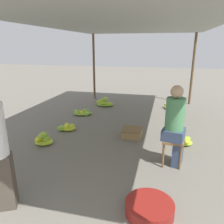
# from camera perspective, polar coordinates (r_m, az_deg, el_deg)

# --- Properties ---
(canopy_post_back_left) EXTENTS (0.08, 0.08, 2.36)m
(canopy_post_back_left) POSITION_cam_1_polar(r_m,az_deg,el_deg) (8.28, -4.74, 11.56)
(canopy_post_back_left) COLOR brown
(canopy_post_back_left) RESTS_ON ground
(canopy_post_back_right) EXTENTS (0.08, 0.08, 2.36)m
(canopy_post_back_right) POSITION_cam_1_polar(r_m,az_deg,el_deg) (7.90, 20.31, 10.34)
(canopy_post_back_right) COLOR brown
(canopy_post_back_right) RESTS_ON ground
(canopy_tarp) EXTENTS (3.87, 6.89, 0.04)m
(canopy_tarp) POSITION_cam_1_polar(r_m,az_deg,el_deg) (4.68, 3.16, 22.19)
(canopy_tarp) COLOR #9EA399
(canopy_tarp) RESTS_ON canopy_post_front_left
(stool) EXTENTS (0.34, 0.34, 0.46)m
(stool) POSITION_cam_1_polar(r_m,az_deg,el_deg) (3.81, 15.50, -8.17)
(stool) COLOR brown
(stool) RESTS_ON ground
(vendor_seated) EXTENTS (0.40, 0.40, 1.36)m
(vendor_seated) POSITION_cam_1_polar(r_m,az_deg,el_deg) (3.68, 16.24, -3.23)
(vendor_seated) COLOR #384766
(vendor_seated) RESTS_ON ground
(basin_black) EXTENTS (0.59, 0.59, 0.15)m
(basin_black) POSITION_cam_1_polar(r_m,az_deg,el_deg) (2.90, 9.77, -23.51)
(basin_black) COLOR maroon
(basin_black) RESTS_ON ground
(banana_pile_left_0) EXTENTS (0.37, 0.45, 0.26)m
(banana_pile_left_0) POSITION_cam_1_polar(r_m,az_deg,el_deg) (4.73, -17.47, -6.77)
(banana_pile_left_0) COLOR yellow
(banana_pile_left_0) RESTS_ON ground
(banana_pile_left_1) EXTENTS (0.43, 0.40, 0.16)m
(banana_pile_left_1) POSITION_cam_1_polar(r_m,az_deg,el_deg) (5.36, -11.52, -3.95)
(banana_pile_left_1) COLOR #81B835
(banana_pile_left_1) RESTS_ON ground
(banana_pile_left_2) EXTENTS (0.63, 0.46, 0.16)m
(banana_pile_left_2) POSITION_cam_1_polar(r_m,az_deg,el_deg) (6.47, -7.70, -0.16)
(banana_pile_left_2) COLOR #79B536
(banana_pile_left_2) RESTS_ON ground
(banana_pile_left_3) EXTENTS (0.64, 0.51, 0.28)m
(banana_pile_left_3) POSITION_cam_1_polar(r_m,az_deg,el_deg) (7.36, -1.92, 2.38)
(banana_pile_left_3) COLOR #9DC330
(banana_pile_left_3) RESTS_ON ground
(banana_pile_right_0) EXTENTS (0.49, 0.57, 0.21)m
(banana_pile_right_0) POSITION_cam_1_polar(r_m,az_deg,el_deg) (7.20, 15.30, 1.34)
(banana_pile_right_0) COLOR #BACF2B
(banana_pile_right_0) RESTS_ON ground
(banana_pile_right_1) EXTENTS (0.46, 0.52, 0.33)m
(banana_pile_right_1) POSITION_cam_1_polar(r_m,az_deg,el_deg) (4.76, 17.69, -6.77)
(banana_pile_right_1) COLOR #A9C82E
(banana_pile_right_1) RESTS_ON ground
(crate_near) EXTENTS (0.43, 0.43, 0.18)m
(crate_near) POSITION_cam_1_polar(r_m,az_deg,el_deg) (4.90, 5.25, -5.39)
(crate_near) COLOR #9E7A4C
(crate_near) RESTS_ON ground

